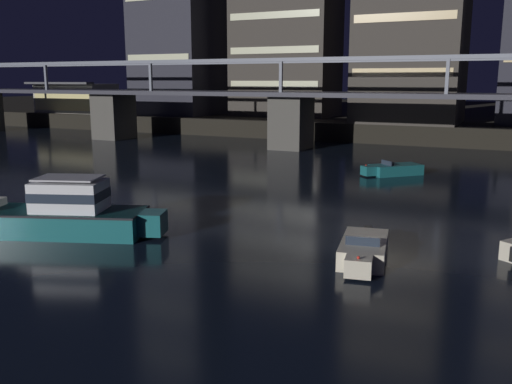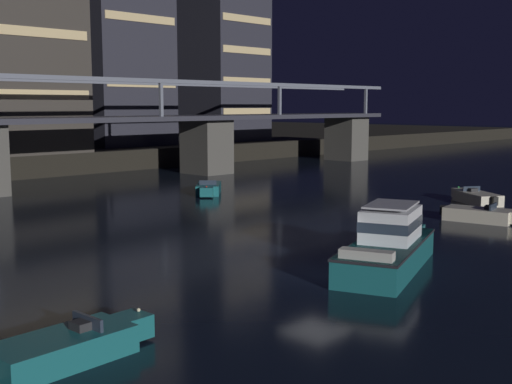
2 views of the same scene
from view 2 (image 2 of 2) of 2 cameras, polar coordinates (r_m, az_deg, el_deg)
name	(u,v)px [view 2 (image 2 of 2)]	position (r m, az deg, el deg)	size (l,w,h in m)	color
ground_plane	(316,274)	(27.83, 5.20, -7.12)	(400.00, 400.00, 0.00)	black
tower_central	(8,4)	(72.20, -20.67, 14.98)	(11.94, 10.65, 29.83)	#38332D
tower_east_low	(215,67)	(92.68, -3.57, 10.80)	(9.45, 12.82, 20.55)	#282833
cabin_cruiser_near_left	(389,244)	(29.07, 11.45, -4.48)	(9.28, 5.32, 2.79)	#196066
speedboat_near_center	(69,347)	(19.31, -15.93, -12.78)	(5.22, 2.02, 1.16)	#196066
speedboat_near_right	(209,189)	(52.52, -4.14, 0.29)	(4.39, 4.39, 1.16)	#196066
speedboat_mid_left	(476,197)	(49.99, 18.53, -0.45)	(3.78, 4.80, 1.16)	beige
speedboat_mid_center	(482,215)	(42.18, 19.01, -1.89)	(2.47, 5.23, 1.16)	beige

